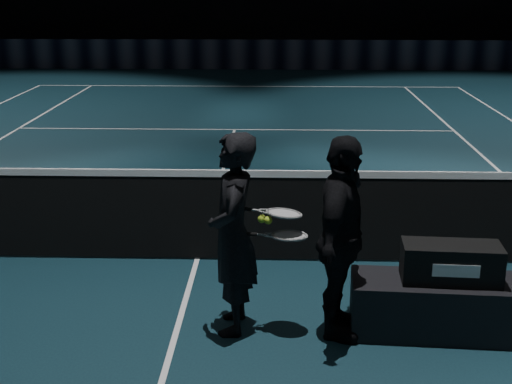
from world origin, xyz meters
TOP-DOWN VIEW (x-y plane):
  - floor at (0.00, 0.00)m, footprint 36.00×36.00m
  - court_lines at (0.00, 0.00)m, footprint 10.98×23.78m
  - net_mesh at (0.00, 0.00)m, footprint 12.80×0.02m
  - net_tape at (0.00, 0.00)m, footprint 12.80×0.03m
  - sponsor_backdrop at (0.00, 15.50)m, footprint 22.00×0.15m
  - player_bench at (2.19, -1.50)m, footprint 1.57×0.61m
  - racket_bag at (2.19, -1.50)m, footprint 0.79×0.38m
  - bag_signature at (2.19, -1.67)m, footprint 0.36×0.03m
  - player_a at (0.46, -1.46)m, footprint 0.40×0.60m
  - player_b at (1.31, -1.54)m, footprint 0.64×1.03m
  - racket_lower at (0.91, -1.51)m, footprint 0.70×0.28m
  - racket_upper at (0.87, -1.46)m, footprint 0.68×0.23m
  - tennis_balls at (0.72, -1.48)m, footprint 0.12×0.10m

SIDE VIEW (x-z plane):
  - floor at x=0.00m, z-range 0.00..0.00m
  - court_lines at x=0.00m, z-range 0.00..0.01m
  - player_bench at x=2.19m, z-range 0.00..0.46m
  - net_mesh at x=0.00m, z-range 0.02..0.88m
  - sponsor_backdrop at x=0.00m, z-range 0.00..0.90m
  - racket_bag at x=2.19m, z-range 0.46..0.77m
  - bag_signature at x=2.19m, z-range 0.56..0.67m
  - player_a at x=0.46m, z-range 0.00..1.64m
  - player_b at x=1.31m, z-range 0.00..1.64m
  - racket_lower at x=0.91m, z-range 0.81..0.84m
  - net_tape at x=0.00m, z-range 0.88..0.95m
  - tennis_balls at x=0.72m, z-range 0.91..1.03m
  - racket_upper at x=0.87m, z-range 0.95..1.05m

